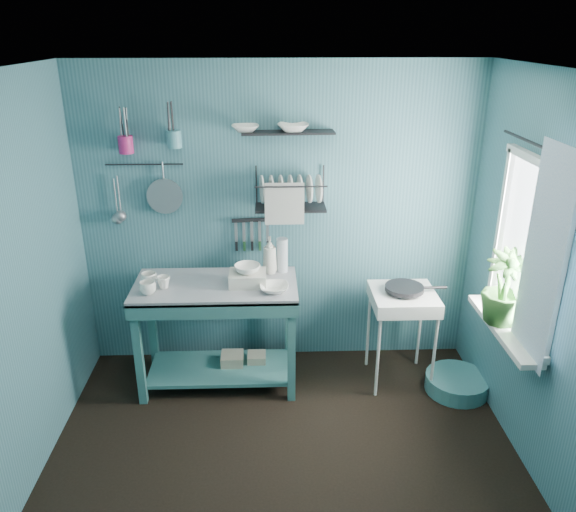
{
  "coord_description": "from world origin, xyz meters",
  "views": [
    {
      "loc": [
        -0.08,
        -2.84,
        2.71
      ],
      "look_at": [
        0.05,
        0.85,
        1.2
      ],
      "focal_mm": 35.0,
      "sensor_mm": 36.0,
      "label": 1
    }
  ],
  "objects_px": {
    "storage_tin_large": "(233,366)",
    "floor_basin": "(457,383)",
    "work_counter": "(218,334)",
    "potted_plant": "(504,287)",
    "water_bottle": "(282,255)",
    "utensil_cup_magenta": "(126,145)",
    "mug_right": "(149,279)",
    "utensil_cup_teal": "(174,139)",
    "soap_bottle": "(270,255)",
    "wash_tub": "(248,278)",
    "frying_pan": "(404,288)",
    "hotplate_stand": "(400,337)",
    "colander": "(165,196)",
    "dish_rack": "(290,189)",
    "storage_tin_small": "(257,364)",
    "mug_left": "(148,288)",
    "mug_mid": "(164,282)"
  },
  "relations": [
    {
      "from": "storage_tin_large",
      "to": "floor_basin",
      "type": "height_order",
      "value": "storage_tin_large"
    },
    {
      "from": "work_counter",
      "to": "potted_plant",
      "type": "distance_m",
      "value": 2.17
    },
    {
      "from": "water_bottle",
      "to": "utensil_cup_magenta",
      "type": "height_order",
      "value": "utensil_cup_magenta"
    },
    {
      "from": "mug_right",
      "to": "utensil_cup_teal",
      "type": "relative_size",
      "value": 0.95
    },
    {
      "from": "work_counter",
      "to": "soap_bottle",
      "type": "bearing_deg",
      "value": 15.45
    },
    {
      "from": "mug_right",
      "to": "wash_tub",
      "type": "relative_size",
      "value": 0.44
    },
    {
      "from": "frying_pan",
      "to": "potted_plant",
      "type": "height_order",
      "value": "potted_plant"
    },
    {
      "from": "soap_bottle",
      "to": "storage_tin_large",
      "type": "distance_m",
      "value": 0.99
    },
    {
      "from": "work_counter",
      "to": "mug_right",
      "type": "xyz_separation_m",
      "value": [
        -0.5,
        0.0,
        0.49
      ]
    },
    {
      "from": "potted_plant",
      "to": "hotplate_stand",
      "type": "bearing_deg",
      "value": 133.9
    },
    {
      "from": "soap_bottle",
      "to": "utensil_cup_teal",
      "type": "distance_m",
      "value": 1.15
    },
    {
      "from": "mug_right",
      "to": "utensil_cup_teal",
      "type": "height_order",
      "value": "utensil_cup_teal"
    },
    {
      "from": "utensil_cup_magenta",
      "to": "colander",
      "type": "height_order",
      "value": "utensil_cup_magenta"
    },
    {
      "from": "dish_rack",
      "to": "potted_plant",
      "type": "distance_m",
      "value": 1.71
    },
    {
      "from": "utensil_cup_teal",
      "to": "storage_tin_small",
      "type": "bearing_deg",
      "value": -24.04
    },
    {
      "from": "utensil_cup_teal",
      "to": "storage_tin_large",
      "type": "bearing_deg",
      "value": -37.05
    },
    {
      "from": "water_bottle",
      "to": "storage_tin_large",
      "type": "xyz_separation_m",
      "value": [
        -0.42,
        -0.17,
        -0.91
      ]
    },
    {
      "from": "wash_tub",
      "to": "storage_tin_small",
      "type": "height_order",
      "value": "wash_tub"
    },
    {
      "from": "soap_bottle",
      "to": "hotplate_stand",
      "type": "bearing_deg",
      "value": -11.88
    },
    {
      "from": "utensil_cup_magenta",
      "to": "frying_pan",
      "type": "bearing_deg",
      "value": -9.69
    },
    {
      "from": "dish_rack",
      "to": "water_bottle",
      "type": "bearing_deg",
      "value": -130.59
    },
    {
      "from": "mug_left",
      "to": "soap_bottle",
      "type": "bearing_deg",
      "value": 21.8
    },
    {
      "from": "soap_bottle",
      "to": "utensil_cup_teal",
      "type": "relative_size",
      "value": 2.3
    },
    {
      "from": "mug_left",
      "to": "storage_tin_small",
      "type": "xyz_separation_m",
      "value": [
        0.78,
        0.24,
        -0.83
      ]
    },
    {
      "from": "utensil_cup_magenta",
      "to": "wash_tub",
      "type": "bearing_deg",
      "value": -21.87
    },
    {
      "from": "frying_pan",
      "to": "storage_tin_large",
      "type": "distance_m",
      "value": 1.54
    },
    {
      "from": "dish_rack",
      "to": "utensil_cup_teal",
      "type": "xyz_separation_m",
      "value": [
        -0.87,
        0.05,
        0.38
      ]
    },
    {
      "from": "utensil_cup_teal",
      "to": "storage_tin_large",
      "type": "height_order",
      "value": "utensil_cup_teal"
    },
    {
      "from": "work_counter",
      "to": "water_bottle",
      "type": "xyz_separation_m",
      "value": [
        0.52,
        0.22,
        0.58
      ]
    },
    {
      "from": "water_bottle",
      "to": "hotplate_stand",
      "type": "height_order",
      "value": "water_bottle"
    },
    {
      "from": "wash_tub",
      "to": "hotplate_stand",
      "type": "bearing_deg",
      "value": 0.04
    },
    {
      "from": "wash_tub",
      "to": "soap_bottle",
      "type": "bearing_deg",
      "value": 52.31
    },
    {
      "from": "mug_left",
      "to": "hotplate_stand",
      "type": "height_order",
      "value": "mug_left"
    },
    {
      "from": "frying_pan",
      "to": "colander",
      "type": "relative_size",
      "value": 1.07
    },
    {
      "from": "floor_basin",
      "to": "mug_left",
      "type": "bearing_deg",
      "value": 179.07
    },
    {
      "from": "storage_tin_large",
      "to": "utensil_cup_magenta",
      "type": "bearing_deg",
      "value": 158.78
    },
    {
      "from": "work_counter",
      "to": "soap_bottle",
      "type": "height_order",
      "value": "soap_bottle"
    },
    {
      "from": "mug_left",
      "to": "hotplate_stand",
      "type": "bearing_deg",
      "value": 4.15
    },
    {
      "from": "dish_rack",
      "to": "potted_plant",
      "type": "xyz_separation_m",
      "value": [
        1.4,
        -0.86,
        -0.46
      ]
    },
    {
      "from": "water_bottle",
      "to": "utensil_cup_teal",
      "type": "xyz_separation_m",
      "value": [
        -0.81,
        0.12,
        0.9
      ]
    },
    {
      "from": "mug_right",
      "to": "work_counter",
      "type": "bearing_deg",
      "value": 0.0
    },
    {
      "from": "mug_left",
      "to": "colander",
      "type": "height_order",
      "value": "colander"
    },
    {
      "from": "mug_left",
      "to": "wash_tub",
      "type": "height_order",
      "value": "wash_tub"
    },
    {
      "from": "hotplate_stand",
      "to": "frying_pan",
      "type": "distance_m",
      "value": 0.43
    },
    {
      "from": "mug_right",
      "to": "floor_basin",
      "type": "bearing_deg",
      "value": -4.72
    },
    {
      "from": "water_bottle",
      "to": "utensil_cup_teal",
      "type": "bearing_deg",
      "value": 171.43
    },
    {
      "from": "hotplate_stand",
      "to": "dish_rack",
      "type": "bearing_deg",
      "value": 148.68
    },
    {
      "from": "water_bottle",
      "to": "mug_right",
      "type": "bearing_deg",
      "value": -167.83
    },
    {
      "from": "mug_mid",
      "to": "dish_rack",
      "type": "bearing_deg",
      "value": 19.97
    },
    {
      "from": "utensil_cup_magenta",
      "to": "floor_basin",
      "type": "height_order",
      "value": "utensil_cup_magenta"
    }
  ]
}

